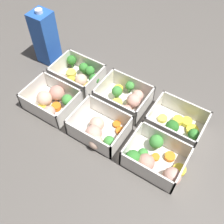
{
  "coord_description": "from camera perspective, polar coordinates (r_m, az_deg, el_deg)",
  "views": [
    {
      "loc": [
        0.26,
        -0.41,
        0.65
      ],
      "look_at": [
        0.0,
        0.0,
        0.02
      ],
      "focal_mm": 42.0,
      "sensor_mm": 36.0,
      "label": 1
    }
  ],
  "objects": [
    {
      "name": "container_far_left",
      "position": [
        0.9,
        -7.61,
        7.72
      ],
      "size": [
        0.16,
        0.14,
        0.06
      ],
      "color": "silver",
      "rests_on": "ground_plane"
    },
    {
      "name": "container_far_center",
      "position": [
        0.83,
        3.11,
        2.98
      ],
      "size": [
        0.16,
        0.13,
        0.06
      ],
      "color": "silver",
      "rests_on": "ground_plane"
    },
    {
      "name": "container_far_right",
      "position": [
        0.79,
        14.12,
        -2.69
      ],
      "size": [
        0.16,
        0.12,
        0.06
      ],
      "color": "silver",
      "rests_on": "ground_plane"
    },
    {
      "name": "ground_plane",
      "position": [
        0.82,
        0.0,
        -0.95
      ],
      "size": [
        4.0,
        4.0,
        0.0
      ],
      "primitive_type": "plane",
      "color": "#56514C"
    },
    {
      "name": "container_near_center",
      "position": [
        0.76,
        -2.97,
        -4.04
      ],
      "size": [
        0.16,
        0.13,
        0.06
      ],
      "color": "silver",
      "rests_on": "ground_plane"
    },
    {
      "name": "container_near_right",
      "position": [
        0.72,
        9.27,
        -10.24
      ],
      "size": [
        0.17,
        0.12,
        0.06
      ],
      "color": "silver",
      "rests_on": "ground_plane"
    },
    {
      "name": "juice_carton",
      "position": [
        0.97,
        -14.33,
        15.41
      ],
      "size": [
        0.07,
        0.07,
        0.2
      ],
      "color": "blue",
      "rests_on": "ground_plane"
    },
    {
      "name": "container_near_left",
      "position": [
        0.84,
        -12.91,
        2.51
      ],
      "size": [
        0.16,
        0.13,
        0.06
      ],
      "color": "silver",
      "rests_on": "ground_plane"
    }
  ]
}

